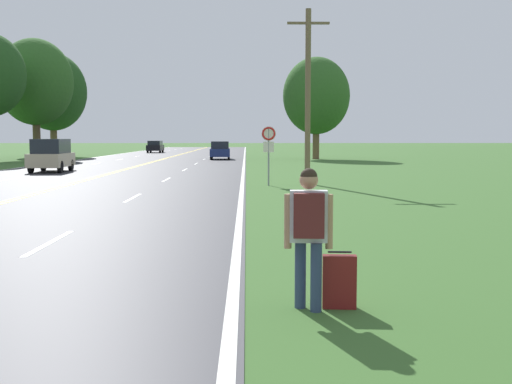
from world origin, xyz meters
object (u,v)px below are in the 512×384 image
Objects in this scene: tree_left_verge at (53,92)px; car_dark_blue_hatchback_mid_near at (220,150)px; hitchhiker_person at (309,224)px; tree_right_cluster at (316,96)px; suitcase at (339,282)px; car_champagne_van_approaching at (51,155)px; traffic_sign at (269,141)px; tree_behind_sign at (35,82)px; car_black_hatchback_mid_far at (155,146)px.

tree_left_verge is 20.76m from car_dark_blue_hatchback_mid_near.
tree_right_cluster is (5.62, 50.90, 4.68)m from hitchhiker_person.
car_champagne_van_approaching reaches higher than suitcase.
suitcase is at bearing -70.59° from hitchhiker_person.
tree_left_verge is at bearing 117.40° from traffic_sign.
suitcase is at bearing -159.49° from car_champagne_van_approaching.
suitcase is 51.35m from tree_right_cluster.
tree_left_verge is at bearing 97.74° from tree_behind_sign.
tree_behind_sign is (-19.42, 50.26, 5.82)m from hitchhiker_person.
tree_left_verge reaches higher than suitcase.
tree_right_cluster is at bearing 92.69° from car_dark_blue_hatchback_mid_near.
suitcase is at bearing 2.35° from car_dark_blue_hatchback_mid_near.
tree_behind_sign is 2.60× the size of car_champagne_van_approaching.
suitcase is at bearing -170.67° from car_black_hatchback_mid_far.
car_dark_blue_hatchback_mid_near is 25.76m from car_black_hatchback_mid_far.
car_champagne_van_approaching is (-11.97, 29.79, -0.04)m from hitchhiker_person.
tree_behind_sign reaches higher than traffic_sign.
car_dark_blue_hatchback_mid_near is at bearing -175.73° from tree_right_cluster.
traffic_sign reaches higher than suitcase.
tree_right_cluster is 2.24× the size of car_champagne_van_approaching.
traffic_sign is at bearing -99.71° from tree_right_cluster.
tree_left_verge reaches higher than hitchhiker_person.
hitchhiker_person is 0.68× the size of traffic_sign.
car_black_hatchback_mid_far is at bearing 102.78° from traffic_sign.
traffic_sign is (-0.17, 19.17, 1.53)m from suitcase.
tree_left_verge is 2.46× the size of car_black_hatchback_mid_far.
hitchhiker_person reaches higher than suitcase.
traffic_sign is 16.12m from car_champagne_van_approaching.
traffic_sign is at bearing 4.46° from car_dark_blue_hatchback_mid_near.
tree_behind_sign is 25.07m from tree_right_cluster.
hitchhiker_person is at bearing -68.88° from tree_behind_sign.
hitchhiker_person is at bearing -90.63° from traffic_sign.
car_black_hatchback_mid_far is (7.15, 24.04, -6.03)m from tree_behind_sign.
hitchhiker_person is 32.10m from car_champagne_van_approaching.
traffic_sign is at bearing -57.65° from tree_behind_sign.
tree_right_cluster reaches higher than car_black_hatchback_mid_far.
car_champagne_van_approaching is at bearing -129.81° from tree_right_cluster.
hitchhiker_person reaches higher than car_black_hatchback_mid_far.
car_black_hatchback_mid_far is at bearing -160.65° from car_dark_blue_hatchback_mid_near.
traffic_sign reaches higher than car_champagne_van_approaching.
suitcase is 63.42m from tree_left_verge.
tree_left_verge is 2.57× the size of car_dark_blue_hatchback_mid_near.
traffic_sign is at bearing 3.76° from hitchhiker_person.
traffic_sign is 45.66m from tree_left_verge.
tree_right_cluster is 27.88m from car_champagne_van_approaching.
suitcase is at bearing -95.89° from tree_right_cluster.
tree_left_verge reaches higher than traffic_sign.
car_dark_blue_hatchback_mid_near is (-3.28, 30.98, -1.01)m from traffic_sign.
tree_behind_sign reaches higher than tree_right_cluster.
traffic_sign is 0.23× the size of tree_behind_sign.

